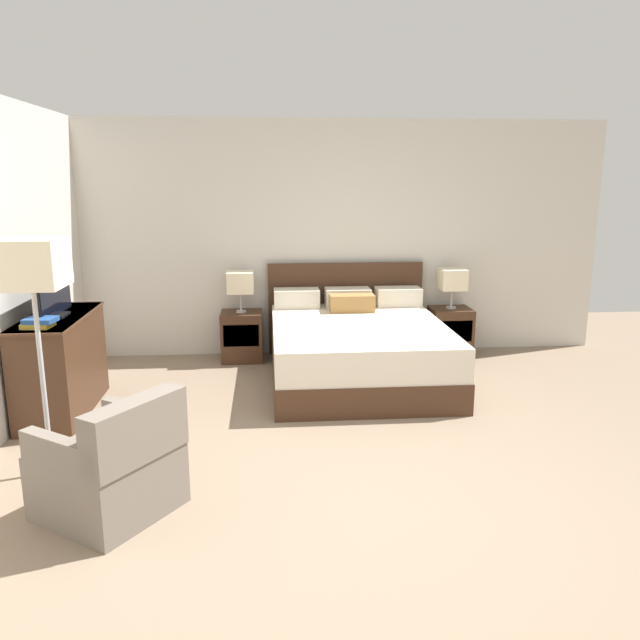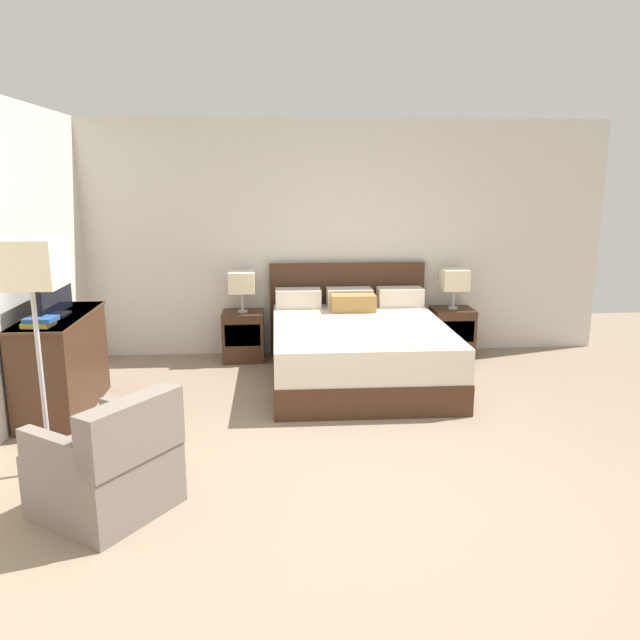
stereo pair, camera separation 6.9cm
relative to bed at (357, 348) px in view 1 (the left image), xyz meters
name	(u,v)px [view 1 (the left image)]	position (x,y,z in m)	size (l,w,h in m)	color
ground_plane	(369,512)	(-0.29, -2.56, -0.32)	(10.78, 10.78, 0.00)	#84705B
wall_back	(320,239)	(-0.29, 1.06, 0.99)	(6.46, 0.06, 2.62)	beige
bed	(357,348)	(0.00, 0.00, 0.00)	(1.76, 2.09, 1.05)	#422819
nightstand_left	(242,336)	(-1.18, 0.77, -0.05)	(0.45, 0.40, 0.54)	#422819
nightstand_right	(450,332)	(1.18, 0.77, -0.05)	(0.45, 0.40, 0.54)	#422819
table_lamp_left	(240,283)	(-1.18, 0.77, 0.55)	(0.28, 0.28, 0.45)	#B7B7BC
table_lamp_right	(452,280)	(1.18, 0.77, 0.55)	(0.28, 0.28, 0.45)	#B7B7BC
dresser	(61,363)	(-2.66, -0.68, 0.12)	(0.48, 1.22, 0.85)	#422819
tv	(53,289)	(-2.66, -0.70, 0.76)	(0.18, 0.75, 0.49)	black
book_red_cover	(38,325)	(-2.67, -1.09, 0.55)	(0.21, 0.18, 0.04)	gold
book_blue_cover	(40,320)	(-2.64, -1.09, 0.59)	(0.22, 0.19, 0.04)	#234C8E
armchair_by_window	(112,469)	(-1.83, -2.44, -0.04)	(0.96, 0.95, 0.76)	#70665B
floor_lamp	(32,274)	(-2.39, -1.87, 1.06)	(0.40, 0.40, 1.61)	#B7B7BC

